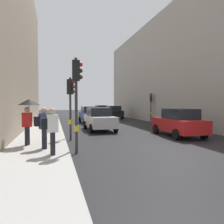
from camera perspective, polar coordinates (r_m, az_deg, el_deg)
name	(u,v)px	position (r m, az deg, el deg)	size (l,w,h in m)	color
ground_plane	(176,148)	(10.68, 16.85, -9.10)	(120.00, 120.00, 0.00)	black
sidewalk_kerb	(43,134)	(15.01, -18.07, -5.51)	(2.67, 40.00, 0.16)	#A8A5A0
building_facade_right	(207,71)	(26.51, 24.04, 10.05)	(12.00, 34.26, 11.50)	#B2ADA3
traffic_light_near_right	(71,97)	(12.21, -11.04, 3.94)	(0.44, 0.38, 3.55)	#2D2D2D
traffic_light_mid_street	(151,102)	(23.73, 10.39, 2.59)	(0.33, 0.45, 3.22)	#2D2D2D
traffic_light_near_left	(77,88)	(8.96, -9.47, 6.37)	(0.43, 0.24, 3.97)	#2D2D2D
car_red_sedan	(178,122)	(14.25, 17.41, -2.69)	(2.14, 4.26, 1.76)	red
car_yellow_taxi	(101,110)	(37.19, -3.05, 0.45)	(2.08, 4.23, 1.76)	yellow
car_blue_van	(90,115)	(22.75, -5.87, -0.75)	(2.16, 4.27, 1.76)	navy
car_dark_suv	(113,112)	(29.62, 0.32, -0.03)	(2.08, 4.23, 1.76)	black
car_silver_hatchback	(99,119)	(16.55, -3.43, -1.90)	(2.09, 4.24, 1.76)	#BCBCC1
pedestrian_with_umbrella	(28,109)	(10.55, -21.51, 0.77)	(1.00, 1.00, 2.14)	black
pedestrian_with_grey_backpack	(43,125)	(9.53, -18.00, -3.42)	(0.65, 0.44, 1.77)	black
pedestrian_with_black_backpack	(51,128)	(8.32, -15.96, -4.21)	(0.63, 0.37, 1.77)	black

